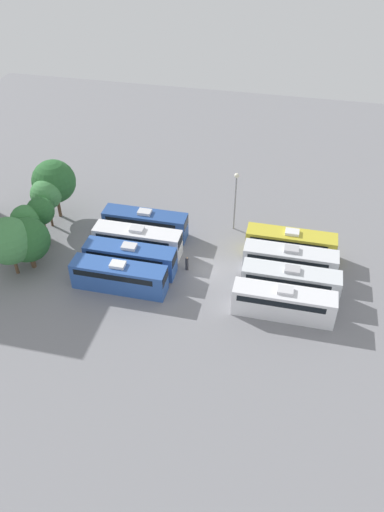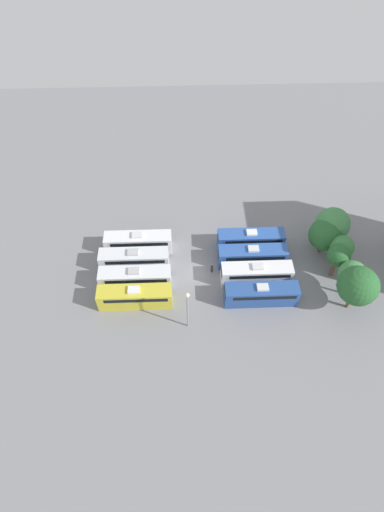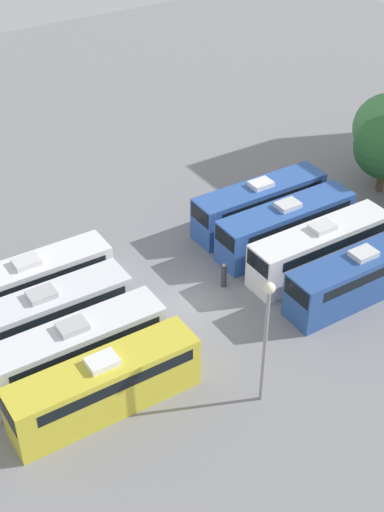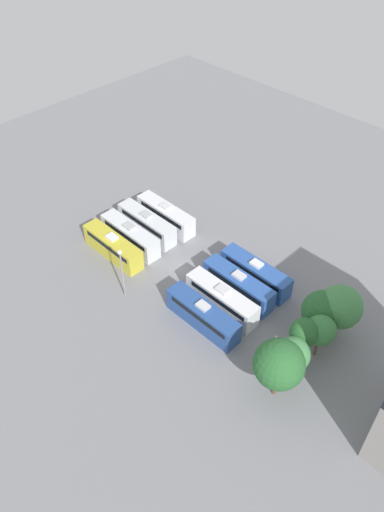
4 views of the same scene
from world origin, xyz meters
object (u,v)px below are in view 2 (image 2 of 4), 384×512
Objects in this scene: bus_5 at (252,256)px; tree_3 at (339,256)px; tree_5 at (358,286)px; bus_7 at (261,294)px; bus_4 at (251,239)px; bus_3 at (135,296)px; bus_1 at (134,259)px; light_pole at (187,305)px; tree_0 at (333,224)px; bus_0 at (138,242)px; worker_person at (212,268)px; bus_2 at (135,278)px; tree_2 at (342,247)px; tree_4 at (352,274)px; bus_6 at (257,273)px; tree_1 at (325,235)px.

tree_3 is at bearing 77.18° from bus_5.
bus_7 is at bearing -96.77° from tree_5.
tree_5 is at bearing 46.74° from bus_4.
bus_3 is 30.23m from tree_5.
tree_3 is (2.62, 29.62, 2.74)m from bus_1.
bus_4 is 17.36m from tree_5.
light_pole reaches higher than tree_0.
bus_5 is at bearing -102.82° from tree_3.
bus_1 is (3.40, -0.45, 0.00)m from bus_0.
bus_0 is at bearing -101.66° from tree_3.
tree_3 is (1.19, 17.96, 3.66)m from worker_person.
tree_0 reaches higher than tree_3.
bus_2 is 1.31× the size of light_pole.
tree_2 is (0.87, 30.64, 2.56)m from bus_1.
bus_3 and bus_7 have the same top height.
light_pole reaches higher than bus_7.
bus_7 is at bearing -64.00° from tree_2.
tree_4 is at bearing 91.29° from bus_3.
bus_4 is 1.67× the size of tree_3.
tree_2 reaches higher than bus_6.
tree_5 is at bearing 69.80° from worker_person.
tree_5 is at bearing 68.62° from bus_0.
bus_5 is 15.50m from tree_5.
bus_3 is at bearing -64.70° from worker_person.
bus_2 is 1.00× the size of bus_7.
tree_1 is at bearing 83.44° from bus_4.
tree_1 is at bearing 120.83° from light_pole.
light_pole is (7.34, -10.34, 3.62)m from bus_6.
bus_2 is 10.94m from light_pole.
bus_7 is at bearing 50.39° from worker_person.
bus_1 is 18.37m from bus_4.
bus_6 is 6.76m from worker_person.
worker_person is (-2.03, 11.33, -0.92)m from bus_2.
bus_0 is 1.71× the size of tree_2.
bus_5 is at bearing 136.46° from light_pole.
bus_7 is (3.44, 17.94, 0.00)m from bus_2.
bus_0 is 17.63m from bus_4.
bus_5 is at bearing 90.14° from bus_1.
bus_6 is 12.34m from tree_1.
bus_5 is at bearing -176.83° from bus_6.
tree_1 reaches higher than bus_6.
bus_6 is 1.71× the size of tree_2.
tree_3 is at bearing 62.83° from bus_4.
bus_4 is 1.57× the size of tree_4.
bus_4 is (0.09, 17.63, 0.00)m from bus_0.
worker_person is 19.31m from tree_2.
bus_7 is (3.60, 0.18, 0.00)m from bus_6.
bus_7 is at bearing 109.55° from light_pole.
bus_1 is 30.63m from tree_0.
bus_6 is (-0.16, 17.77, 0.00)m from bus_2.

